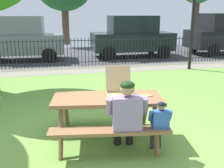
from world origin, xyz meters
TOP-DOWN VIEW (x-y plane):
  - ground at (0.00, 1.30)m, footprint 28.00×10.60m
  - cobblestone_walkway at (0.00, 5.90)m, footprint 28.00×1.40m
  - street_asphalt at (0.00, 9.68)m, footprint 28.00×6.14m
  - picnic_table_foreground at (0.15, 0.06)m, footprint 1.98×1.71m
  - pizza_box_open at (0.36, 0.09)m, footprint 0.46×0.51m
  - pizza_slice_on_table at (0.80, -0.00)m, footprint 0.22×0.25m
  - adult_at_table at (0.33, -0.47)m, footprint 0.63×0.63m
  - child_at_table at (0.83, -0.56)m, footprint 0.36×0.36m
  - iron_fence_streetside at (-0.00, 6.60)m, footprint 20.23×0.03m
  - lamp_post_walkway at (4.37, 5.21)m, footprint 0.28×0.28m
  - parked_car_center at (-2.26, 8.51)m, footprint 3.95×1.93m
  - parked_car_right at (3.00, 8.51)m, footprint 3.92×1.88m

SIDE VIEW (x-z plane):
  - ground at x=0.00m, z-range -0.02..0.00m
  - street_asphalt at x=0.00m, z-range -0.01..0.00m
  - cobblestone_walkway at x=0.00m, z-range -0.01..0.00m
  - child_at_table at x=0.83m, z-range 0.09..0.96m
  - iron_fence_streetside at x=0.00m, z-range 0.01..1.14m
  - picnic_table_foreground at x=0.15m, z-range 0.20..0.99m
  - adult_at_table at x=0.33m, z-range 0.06..1.25m
  - pizza_slice_on_table at x=0.80m, z-range 0.77..0.79m
  - pizza_box_open at x=0.36m, z-range 0.62..1.10m
  - parked_car_center at x=-2.26m, z-range 0.02..2.00m
  - parked_car_right at x=3.00m, z-range 0.02..2.00m
  - lamp_post_walkway at x=4.37m, z-range 0.45..4.52m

